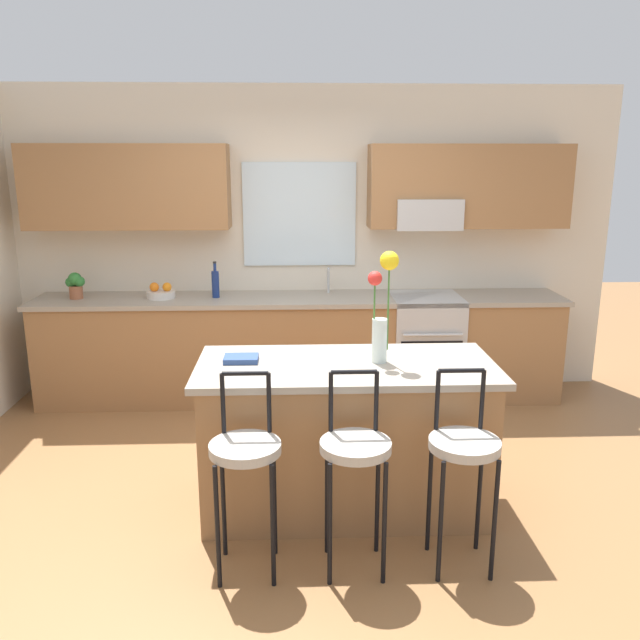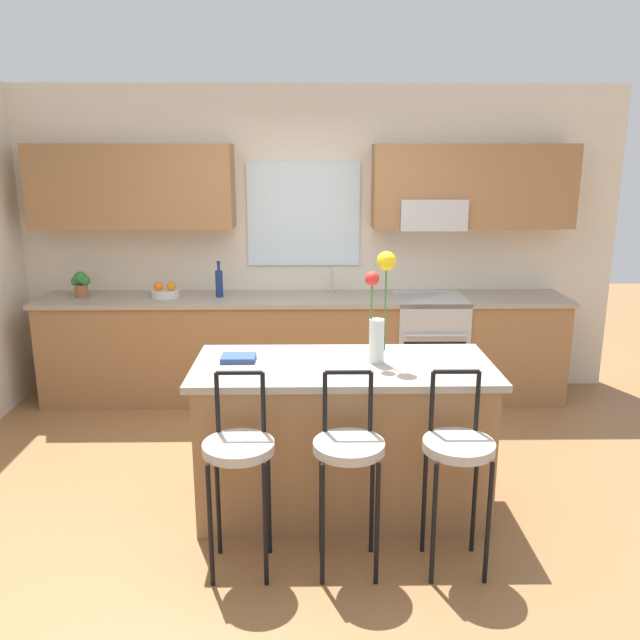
# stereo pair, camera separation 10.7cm
# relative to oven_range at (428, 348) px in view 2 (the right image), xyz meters

# --- Properties ---
(ground_plane) EXTENTS (14.00, 14.00, 0.00)m
(ground_plane) POSITION_rel_oven_range_xyz_m (-1.09, -1.68, -0.46)
(ground_plane) COLOR olive
(back_wall_assembly) EXTENTS (5.60, 0.50, 2.70)m
(back_wall_assembly) POSITION_rel_oven_range_xyz_m (-1.07, 0.31, 1.05)
(back_wall_assembly) COLOR beige
(back_wall_assembly) RESTS_ON ground
(counter_run) EXTENTS (4.56, 0.64, 0.92)m
(counter_run) POSITION_rel_oven_range_xyz_m (-1.09, 0.02, 0.01)
(counter_run) COLOR #996B42
(counter_run) RESTS_ON ground
(sink_faucet) EXTENTS (0.02, 0.13, 0.23)m
(sink_faucet) POSITION_rel_oven_range_xyz_m (-0.84, 0.17, 0.60)
(sink_faucet) COLOR #B7BABC
(sink_faucet) RESTS_ON counter_run
(oven_range) EXTENTS (0.60, 0.64, 0.92)m
(oven_range) POSITION_rel_oven_range_xyz_m (0.00, 0.00, 0.00)
(oven_range) COLOR #B7BABC
(oven_range) RESTS_ON ground
(kitchen_island) EXTENTS (1.75, 0.79, 0.92)m
(kitchen_island) POSITION_rel_oven_range_xyz_m (-0.85, -1.85, 0.00)
(kitchen_island) COLOR #996B42
(kitchen_island) RESTS_ON ground
(bar_stool_near) EXTENTS (0.36, 0.36, 1.04)m
(bar_stool_near) POSITION_rel_oven_range_xyz_m (-1.40, -2.46, 0.18)
(bar_stool_near) COLOR black
(bar_stool_near) RESTS_ON ground
(bar_stool_middle) EXTENTS (0.36, 0.36, 1.04)m
(bar_stool_middle) POSITION_rel_oven_range_xyz_m (-0.85, -2.46, 0.18)
(bar_stool_middle) COLOR black
(bar_stool_middle) RESTS_ON ground
(bar_stool_far) EXTENTS (0.36, 0.36, 1.04)m
(bar_stool_far) POSITION_rel_oven_range_xyz_m (-0.30, -2.46, 0.18)
(bar_stool_far) COLOR black
(bar_stool_far) RESTS_ON ground
(flower_vase) EXTENTS (0.17, 0.11, 0.66)m
(flower_vase) POSITION_rel_oven_range_xyz_m (-0.64, -1.83, 0.80)
(flower_vase) COLOR silver
(flower_vase) RESTS_ON kitchen_island
(cookbook) EXTENTS (0.20, 0.15, 0.03)m
(cookbook) POSITION_rel_oven_range_xyz_m (-1.46, -1.79, 0.48)
(cookbook) COLOR navy
(cookbook) RESTS_ON kitchen_island
(fruit_bowl_oranges) EXTENTS (0.24, 0.24, 0.13)m
(fruit_bowl_oranges) POSITION_rel_oven_range_xyz_m (-2.29, 0.02, 0.50)
(fruit_bowl_oranges) COLOR silver
(fruit_bowl_oranges) RESTS_ON counter_run
(bottle_olive_oil) EXTENTS (0.06, 0.06, 0.31)m
(bottle_olive_oil) POSITION_rel_oven_range_xyz_m (-1.82, 0.02, 0.58)
(bottle_olive_oil) COLOR navy
(bottle_olive_oil) RESTS_ON counter_run
(potted_plant_small) EXTENTS (0.17, 0.11, 0.23)m
(potted_plant_small) POSITION_rel_oven_range_xyz_m (-3.00, 0.02, 0.59)
(potted_plant_small) COLOR #9E5B3D
(potted_plant_small) RESTS_ON counter_run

